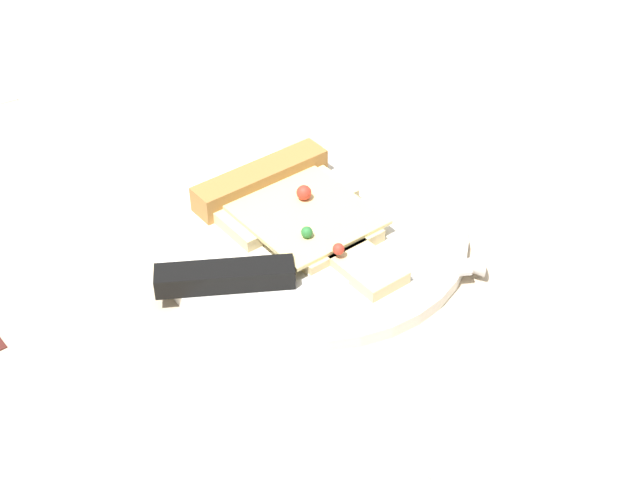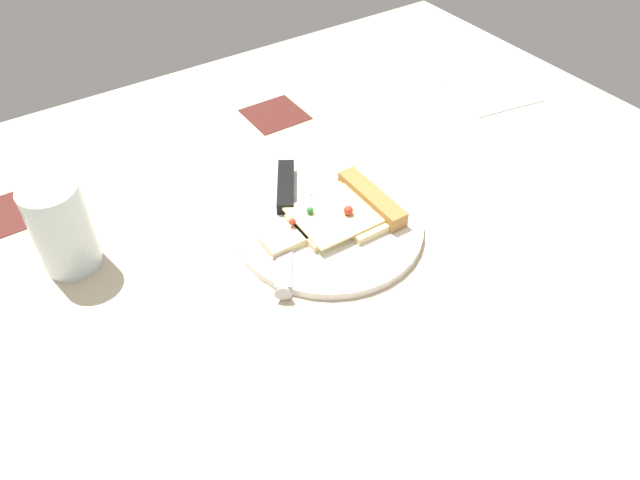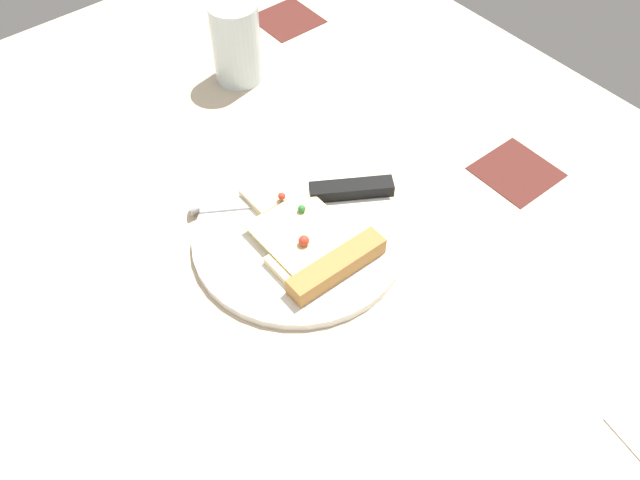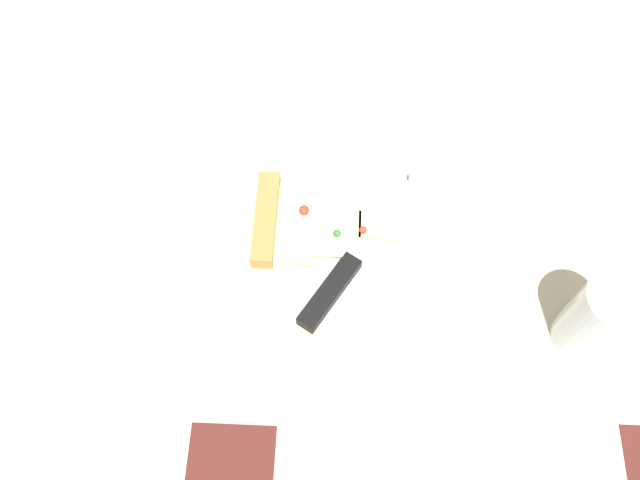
{
  "view_description": "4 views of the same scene",
  "coord_description": "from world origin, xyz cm",
  "px_view_note": "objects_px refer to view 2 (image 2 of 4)",
  "views": [
    {
      "loc": [
        43.02,
        -42.94,
        43.65
      ],
      "look_at": [
        2.85,
        -10.72,
        2.63
      ],
      "focal_mm": 49.9,
      "sensor_mm": 36.0,
      "label": 1
    },
    {
      "loc": [
        32.85,
        38.16,
        52.75
      ],
      "look_at": [
        3.0,
        -6.8,
        1.69
      ],
      "focal_mm": 33.78,
      "sensor_mm": 36.0,
      "label": 2
    },
    {
      "loc": [
        -40.91,
        20.97,
        61.33
      ],
      "look_at": [
        -3.39,
        -9.62,
        3.06
      ],
      "focal_mm": 38.95,
      "sensor_mm": 36.0,
      "label": 3
    },
    {
      "loc": [
        1.23,
        -46.98,
        71.38
      ],
      "look_at": [
        -0.24,
        -12.14,
        3.05
      ],
      "focal_mm": 37.47,
      "sensor_mm": 36.0,
      "label": 4
    }
  ],
  "objects_px": {
    "knife": "(285,209)",
    "napkin": "(489,90)",
    "drinking_glass": "(61,228)",
    "plate": "(327,227)",
    "pizza_slice": "(344,212)"
  },
  "relations": [
    {
      "from": "pizza_slice",
      "to": "knife",
      "type": "bearing_deg",
      "value": 50.53
    },
    {
      "from": "knife",
      "to": "drinking_glass",
      "type": "distance_m",
      "value": 0.27
    },
    {
      "from": "plate",
      "to": "knife",
      "type": "height_order",
      "value": "knife"
    },
    {
      "from": "plate",
      "to": "pizza_slice",
      "type": "bearing_deg",
      "value": 179.63
    },
    {
      "from": "plate",
      "to": "drinking_glass",
      "type": "relative_size",
      "value": 2.11
    },
    {
      "from": "knife",
      "to": "napkin",
      "type": "xyz_separation_m",
      "value": [
        -0.47,
        -0.09,
        -0.01
      ]
    },
    {
      "from": "plate",
      "to": "napkin",
      "type": "height_order",
      "value": "plate"
    },
    {
      "from": "plate",
      "to": "napkin",
      "type": "bearing_deg",
      "value": -161.93
    },
    {
      "from": "pizza_slice",
      "to": "drinking_glass",
      "type": "distance_m",
      "value": 0.34
    },
    {
      "from": "knife",
      "to": "plate",
      "type": "bearing_deg",
      "value": 156.05
    },
    {
      "from": "pizza_slice",
      "to": "drinking_glass",
      "type": "xyz_separation_m",
      "value": [
        0.32,
        -0.12,
        0.04
      ]
    },
    {
      "from": "plate",
      "to": "pizza_slice",
      "type": "xyz_separation_m",
      "value": [
        -0.03,
        0.0,
        0.01
      ]
    },
    {
      "from": "drinking_glass",
      "to": "knife",
      "type": "bearing_deg",
      "value": 164.24
    },
    {
      "from": "plate",
      "to": "napkin",
      "type": "relative_size",
      "value": 1.87
    },
    {
      "from": "napkin",
      "to": "drinking_glass",
      "type": "bearing_deg",
      "value": 1.47
    }
  ]
}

